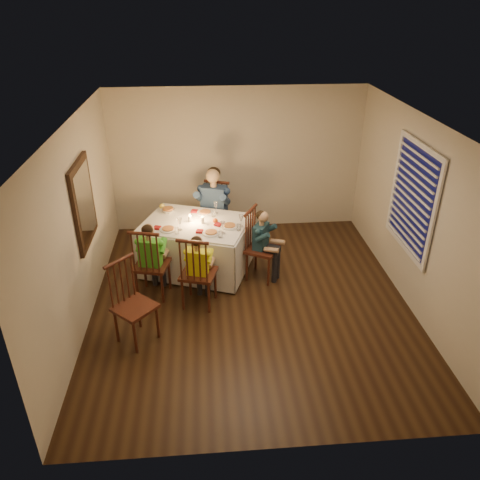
{
  "coord_description": "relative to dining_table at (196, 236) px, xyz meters",
  "views": [
    {
      "loc": [
        -0.61,
        -5.56,
        4.0
      ],
      "look_at": [
        -0.14,
        0.15,
        0.93
      ],
      "focal_mm": 35.0,
      "sensor_mm": 36.0,
      "label": 1
    }
  ],
  "objects": [
    {
      "name": "child_yellow",
      "position": [
        0.03,
        -0.96,
        -0.6
      ],
      "size": [
        0.46,
        0.44,
        1.11
      ],
      "primitive_type": null,
      "rotation": [
        0.0,
        0.0,
        2.86
      ],
      "color": "yellow",
      "rests_on": "ground"
    },
    {
      "name": "chair_near_left",
      "position": [
        -0.64,
        -0.67,
        -0.6
      ],
      "size": [
        0.56,
        0.54,
        1.14
      ],
      "primitive_type": null,
      "rotation": [
        0.0,
        0.0,
        2.91
      ],
      "color": "#39140F",
      "rests_on": "ground"
    },
    {
      "name": "wall_mirror",
      "position": [
        -1.45,
        -0.67,
        0.9
      ],
      "size": [
        0.06,
        0.95,
        1.15
      ],
      "color": "black",
      "rests_on": "wall_left"
    },
    {
      "name": "chair_end",
      "position": [
        1.01,
        -0.33,
        -0.6
      ],
      "size": [
        0.61,
        0.62,
        1.14
      ],
      "primitive_type": null,
      "rotation": [
        0.0,
        0.0,
        1.08
      ],
      "color": "#39140F",
      "rests_on": "ground"
    },
    {
      "name": "chair_near_right",
      "position": [
        0.03,
        -0.96,
        -0.6
      ],
      "size": [
        0.57,
        0.56,
        1.14
      ],
      "primitive_type": null,
      "rotation": [
        0.0,
        0.0,
        2.86
      ],
      "color": "#39140F",
      "rests_on": "ground"
    },
    {
      "name": "setting_yellow",
      "position": [
        0.23,
        -0.4,
        0.25
      ],
      "size": [
        0.33,
        0.33,
        0.02
      ],
      "primitive_type": "cylinder",
      "rotation": [
        0.0,
        0.0,
        -0.35
      ],
      "color": "silver",
      "rests_on": "dining_table"
    },
    {
      "name": "chair_extra",
      "position": [
        -0.76,
        -1.69,
        -0.6
      ],
      "size": [
        0.64,
        0.64,
        1.13
      ],
      "primitive_type": null,
      "rotation": [
        0.0,
        0.0,
        0.83
      ],
      "color": "#39140F",
      "rests_on": "ground"
    },
    {
      "name": "setting_teal",
      "position": [
        0.52,
        -0.2,
        0.25
      ],
      "size": [
        0.33,
        0.33,
        0.02
      ],
      "primitive_type": "cylinder",
      "rotation": [
        0.0,
        0.0,
        -0.35
      ],
      "color": "silver",
      "rests_on": "dining_table"
    },
    {
      "name": "chair_adult",
      "position": [
        0.31,
        0.78,
        -0.6
      ],
      "size": [
        0.59,
        0.58,
        1.14
      ],
      "primitive_type": null,
      "rotation": [
        0.0,
        0.0,
        -0.34
      ],
      "color": "#39140F",
      "rests_on": "ground"
    },
    {
      "name": "setting_adult",
      "position": [
        0.16,
        0.32,
        0.25
      ],
      "size": [
        0.33,
        0.33,
        0.02
      ],
      "primitive_type": "cylinder",
      "rotation": [
        0.0,
        0.0,
        -0.35
      ],
      "color": "silver",
      "rests_on": "dining_table"
    },
    {
      "name": "child_green",
      "position": [
        -0.64,
        -0.67,
        -0.6
      ],
      "size": [
        0.49,
        0.46,
        1.17
      ],
      "primitive_type": null,
      "rotation": [
        0.0,
        0.0,
        2.91
      ],
      "color": "green",
      "rests_on": "ground"
    },
    {
      "name": "window_blinds",
      "position": [
        2.97,
        -0.87,
        0.9
      ],
      "size": [
        0.07,
        1.34,
        1.54
      ],
      "color": "#0D0E36",
      "rests_on": "wall_right"
    },
    {
      "name": "candle_right",
      "position": [
        0.11,
        -0.04,
        0.29
      ],
      "size": [
        0.06,
        0.06,
        0.1
      ],
      "primitive_type": "cylinder",
      "color": "white",
      "rests_on": "dining_table"
    },
    {
      "name": "adult",
      "position": [
        0.31,
        0.78,
        -0.6
      ],
      "size": [
        0.7,
        0.67,
        1.43
      ],
      "primitive_type": null,
      "rotation": [
        0.0,
        0.0,
        -0.34
      ],
      "color": "navy",
      "rests_on": "ground"
    },
    {
      "name": "orange_fruit",
      "position": [
        0.31,
        -0.05,
        0.28
      ],
      "size": [
        0.08,
        0.08,
        0.08
      ],
      "primitive_type": "sphere",
      "color": "#EA5813",
      "rests_on": "dining_table"
    },
    {
      "name": "ceiling",
      "position": [
        0.77,
        -0.97,
        2.0
      ],
      "size": [
        5.0,
        5.0,
        0.0
      ],
      "primitive_type": "plane",
      "color": "white",
      "rests_on": "wall_back"
    },
    {
      "name": "child_teal",
      "position": [
        1.01,
        -0.33,
        -0.6
      ],
      "size": [
        0.5,
        0.51,
        1.14
      ],
      "primitive_type": null,
      "rotation": [
        0.0,
        0.0,
        1.08
      ],
      "color": "#1A3641",
      "rests_on": "ground"
    },
    {
      "name": "wall_left",
      "position": [
        -1.48,
        -0.97,
        0.7
      ],
      "size": [
        0.02,
        5.0,
        2.6
      ],
      "primitive_type": "cube",
      "color": "beige",
      "rests_on": "ground"
    },
    {
      "name": "serving_bowl",
      "position": [
        -0.44,
        0.42,
        0.27
      ],
      "size": [
        0.3,
        0.3,
        0.05
      ],
      "primitive_type": "imported",
      "rotation": [
        0.0,
        0.0,
        -0.55
      ],
      "color": "silver",
      "rests_on": "dining_table"
    },
    {
      "name": "ground",
      "position": [
        0.77,
        -0.97,
        -0.6
      ],
      "size": [
        5.0,
        5.0,
        0.0
      ],
      "primitive_type": "plane",
      "color": "black",
      "rests_on": "ground"
    },
    {
      "name": "squash",
      "position": [
        -0.54,
        0.55,
        0.28
      ],
      "size": [
        0.09,
        0.09,
        0.09
      ],
      "primitive_type": "sphere",
      "color": "yellow",
      "rests_on": "dining_table"
    },
    {
      "name": "wall_back",
      "position": [
        0.77,
        1.53,
        0.7
      ],
      "size": [
        4.5,
        0.02,
        2.6
      ],
      "primitive_type": "cube",
      "color": "beige",
      "rests_on": "ground"
    },
    {
      "name": "wall_right",
      "position": [
        3.02,
        -0.97,
        0.7
      ],
      "size": [
        0.02,
        5.0,
        2.6
      ],
      "primitive_type": "cube",
      "color": "beige",
      "rests_on": "ground"
    },
    {
      "name": "dining_table",
      "position": [
        0.0,
        0.0,
        0.0
      ],
      "size": [
        1.9,
        1.63,
        0.81
      ],
      "rotation": [
        0.0,
        0.0,
        -0.35
      ],
      "color": "white",
      "rests_on": "ground"
    },
    {
      "name": "setting_green",
      "position": [
        -0.4,
        -0.23,
        0.25
      ],
      "size": [
        0.33,
        0.33,
        0.02
      ],
      "primitive_type": "cylinder",
      "rotation": [
        0.0,
        0.0,
        -0.35
      ],
      "color": "silver",
      "rests_on": "dining_table"
    },
    {
      "name": "candle_left",
      "position": [
        -0.08,
        0.03,
        0.29
      ],
      "size": [
        0.06,
        0.06,
        0.1
      ],
      "primitive_type": "cylinder",
      "color": "white",
      "rests_on": "dining_table"
    }
  ]
}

